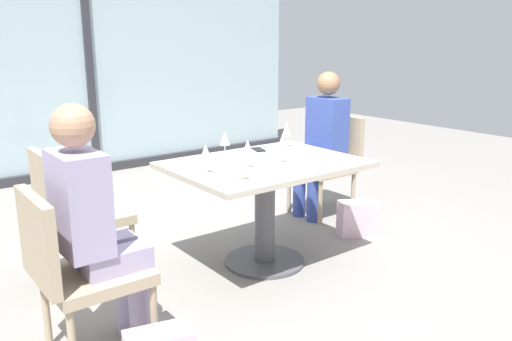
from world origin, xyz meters
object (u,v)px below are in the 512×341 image
object	(u,v)px
chair_far_right	(330,159)
handbag_1	(358,218)
chair_far_left	(73,208)
wine_glass_2	(282,144)
wine_glass_0	(225,139)
wine_glass_3	(206,153)
wine_glass_5	(287,130)
chair_side_end	(74,266)
person_far_right	(322,138)
person_side_end	(94,220)
cell_phone_on_table	(258,149)
dining_table_main	(265,188)
wine_glass_1	(242,159)
wine_glass_4	(248,148)
coffee_cup	(231,161)

from	to	relation	value
chair_far_right	handbag_1	distance (m)	0.69
chair_far_left	wine_glass_2	bearing A→B (deg)	-26.82
wine_glass_0	wine_glass_3	bearing A→B (deg)	-139.06
wine_glass_2	handbag_1	xyz separation A→B (m)	(0.85, 0.06, -0.72)
wine_glass_2	wine_glass_5	size ratio (longest dim) A/B	1.00
chair_side_end	wine_glass_3	distance (m)	1.06
chair_far_left	person_far_right	distance (m)	2.18
person_side_end	cell_phone_on_table	xyz separation A→B (m)	(1.50, 0.67, 0.03)
person_far_right	wine_glass_3	distance (m)	1.61
dining_table_main	wine_glass_1	distance (m)	0.59
wine_glass_0	handbag_1	bearing A→B (deg)	-16.05
wine_glass_4	coffee_cup	xyz separation A→B (m)	(-0.08, 0.08, -0.09)
chair_side_end	chair_far_left	size ratio (longest dim) A/B	1.00
person_far_right	cell_phone_on_table	xyz separation A→B (m)	(-0.83, -0.18, 0.03)
coffee_cup	person_side_end	bearing A→B (deg)	-161.35
dining_table_main	wine_glass_5	xyz separation A→B (m)	(0.43, 0.28, 0.31)
dining_table_main	wine_glass_2	bearing A→B (deg)	-55.85
wine_glass_0	wine_glass_4	bearing A→B (deg)	-99.29
coffee_cup	wine_glass_3	bearing A→B (deg)	-171.98
chair_side_end	wine_glass_5	xyz separation A→B (m)	(1.85, 0.62, 0.37)
wine_glass_4	wine_glass_5	bearing A→B (deg)	29.33
person_far_right	wine_glass_0	size ratio (longest dim) A/B	6.81
person_far_right	wine_glass_5	world-z (taller)	person_far_right
person_far_right	coffee_cup	world-z (taller)	person_far_right
dining_table_main	wine_glass_3	world-z (taller)	wine_glass_3
person_far_right	cell_phone_on_table	world-z (taller)	person_far_right
wine_glass_1	wine_glass_4	xyz separation A→B (m)	(0.20, 0.23, 0.00)
person_side_end	handbag_1	xyz separation A→B (m)	(2.22, 0.31, -0.56)
chair_far_left	coffee_cup	bearing A→B (deg)	-30.24
coffee_cup	handbag_1	xyz separation A→B (m)	(1.19, -0.04, -0.64)
wine_glass_3	wine_glass_5	size ratio (longest dim) A/B	1.00
coffee_cup	wine_glass_0	bearing A→B (deg)	63.51
chair_far_left	wine_glass_1	distance (m)	1.15
wine_glass_2	wine_glass_4	bearing A→B (deg)	174.25
chair_far_left	wine_glass_0	xyz separation A→B (m)	(1.00, -0.24, 0.37)
handbag_1	chair_side_end	bearing A→B (deg)	-145.89
chair_side_end	coffee_cup	xyz separation A→B (m)	(1.14, 0.35, 0.28)
wine_glass_3	wine_glass_4	size ratio (longest dim) A/B	1.00
person_side_end	wine_glass_4	world-z (taller)	person_side_end
dining_table_main	person_far_right	world-z (taller)	person_far_right
wine_glass_4	cell_phone_on_table	xyz separation A→B (m)	(0.39, 0.40, -0.13)
person_side_end	wine_glass_2	world-z (taller)	person_side_end
person_side_end	wine_glass_3	bearing A→B (deg)	21.12
wine_glass_0	wine_glass_1	distance (m)	0.62
wine_glass_1	coffee_cup	distance (m)	0.34
person_far_right	chair_side_end	bearing A→B (deg)	-160.74
chair_side_end	wine_glass_4	distance (m)	1.30
wine_glass_5	coffee_cup	xyz separation A→B (m)	(-0.70, -0.28, -0.09)
coffee_cup	handbag_1	bearing A→B (deg)	-1.98
coffee_cup	handbag_1	world-z (taller)	coffee_cup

